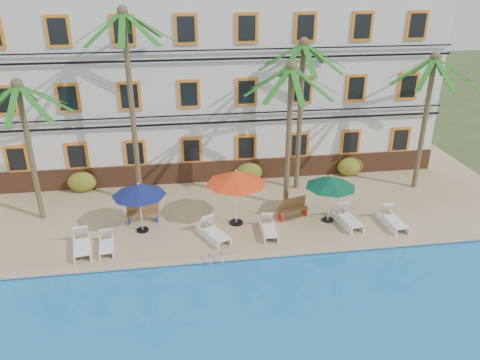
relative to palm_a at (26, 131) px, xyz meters
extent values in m
plane|color=#384C23|center=(8.83, -3.88, -4.61)|extent=(100.00, 100.00, 0.00)
cube|color=tan|center=(8.83, 1.12, -4.49)|extent=(30.00, 12.00, 0.25)
cube|color=tan|center=(8.83, -4.78, -4.33)|extent=(30.00, 0.35, 0.06)
cube|color=silver|center=(8.83, 6.12, 0.64)|extent=(25.00, 6.00, 10.00)
cube|color=brown|center=(8.83, 3.06, -3.76)|extent=(25.00, 0.12, 1.20)
cube|color=orange|center=(-1.67, 3.07, -2.46)|extent=(1.15, 0.10, 1.50)
cube|color=black|center=(-1.67, 3.02, -2.46)|extent=(0.85, 0.04, 1.20)
cube|color=orange|center=(1.33, 3.07, -2.46)|extent=(1.15, 0.10, 1.50)
cube|color=black|center=(1.33, 3.02, -2.46)|extent=(0.85, 0.04, 1.20)
cube|color=orange|center=(4.33, 3.07, -2.46)|extent=(1.15, 0.10, 1.50)
cube|color=black|center=(4.33, 3.02, -2.46)|extent=(0.85, 0.04, 1.20)
cube|color=orange|center=(7.33, 3.07, -2.46)|extent=(1.15, 0.10, 1.50)
cube|color=black|center=(7.33, 3.02, -2.46)|extent=(0.85, 0.04, 1.20)
cube|color=orange|center=(10.33, 3.07, -2.46)|extent=(1.15, 0.10, 1.50)
cube|color=black|center=(10.33, 3.02, -2.46)|extent=(0.85, 0.04, 1.20)
cube|color=orange|center=(13.33, 3.07, -2.46)|extent=(1.15, 0.10, 1.50)
cube|color=black|center=(13.33, 3.02, -2.46)|extent=(0.85, 0.04, 1.20)
cube|color=orange|center=(16.33, 3.07, -2.46)|extent=(1.15, 0.10, 1.50)
cube|color=black|center=(16.33, 3.02, -2.46)|extent=(0.85, 0.04, 1.20)
cube|color=orange|center=(19.33, 3.07, -2.46)|extent=(1.15, 0.10, 1.50)
cube|color=black|center=(19.33, 3.02, -2.46)|extent=(0.85, 0.04, 1.20)
cube|color=orange|center=(-1.67, 3.07, 0.64)|extent=(1.15, 0.10, 1.50)
cube|color=black|center=(-1.67, 3.02, 0.64)|extent=(0.85, 0.04, 1.20)
cube|color=orange|center=(1.33, 3.07, 0.64)|extent=(1.15, 0.10, 1.50)
cube|color=black|center=(1.33, 3.02, 0.64)|extent=(0.85, 0.04, 1.20)
cube|color=orange|center=(4.33, 3.07, 0.64)|extent=(1.15, 0.10, 1.50)
cube|color=black|center=(4.33, 3.02, 0.64)|extent=(0.85, 0.04, 1.20)
cube|color=orange|center=(7.33, 3.07, 0.64)|extent=(1.15, 0.10, 1.50)
cube|color=black|center=(7.33, 3.02, 0.64)|extent=(0.85, 0.04, 1.20)
cube|color=orange|center=(10.33, 3.07, 0.64)|extent=(1.15, 0.10, 1.50)
cube|color=black|center=(10.33, 3.02, 0.64)|extent=(0.85, 0.04, 1.20)
cube|color=orange|center=(13.33, 3.07, 0.64)|extent=(1.15, 0.10, 1.50)
cube|color=black|center=(13.33, 3.02, 0.64)|extent=(0.85, 0.04, 1.20)
cube|color=orange|center=(16.33, 3.07, 0.64)|extent=(1.15, 0.10, 1.50)
cube|color=black|center=(16.33, 3.02, 0.64)|extent=(0.85, 0.04, 1.20)
cube|color=orange|center=(19.33, 3.07, 0.64)|extent=(1.15, 0.10, 1.50)
cube|color=black|center=(19.33, 3.02, 0.64)|extent=(0.85, 0.04, 1.20)
cube|color=orange|center=(1.33, 3.07, 3.84)|extent=(1.15, 0.10, 1.50)
cube|color=black|center=(1.33, 3.02, 3.84)|extent=(0.85, 0.04, 1.20)
cube|color=orange|center=(4.33, 3.07, 3.84)|extent=(1.15, 0.10, 1.50)
cube|color=black|center=(4.33, 3.02, 3.84)|extent=(0.85, 0.04, 1.20)
cube|color=orange|center=(7.33, 3.07, 3.84)|extent=(1.15, 0.10, 1.50)
cube|color=black|center=(7.33, 3.02, 3.84)|extent=(0.85, 0.04, 1.20)
cube|color=orange|center=(10.33, 3.07, 3.84)|extent=(1.15, 0.10, 1.50)
cube|color=black|center=(10.33, 3.02, 3.84)|extent=(0.85, 0.04, 1.20)
cube|color=orange|center=(13.33, 3.07, 3.84)|extent=(1.15, 0.10, 1.50)
cube|color=black|center=(13.33, 3.02, 3.84)|extent=(0.85, 0.04, 1.20)
cube|color=orange|center=(16.33, 3.07, 3.84)|extent=(1.15, 0.10, 1.50)
cube|color=black|center=(16.33, 3.02, 3.84)|extent=(0.85, 0.04, 1.20)
cube|color=orange|center=(19.33, 3.07, 3.84)|extent=(1.15, 0.10, 1.50)
cube|color=black|center=(19.33, 3.02, 3.84)|extent=(0.85, 0.04, 1.20)
cube|color=black|center=(8.83, 2.92, -0.91)|extent=(25.00, 0.08, 0.10)
cube|color=black|center=(8.83, 2.92, -0.46)|extent=(25.00, 0.08, 0.06)
cube|color=black|center=(8.83, 2.92, 2.39)|extent=(25.00, 0.08, 0.10)
cube|color=black|center=(8.83, 2.92, 2.84)|extent=(25.00, 0.08, 0.06)
cylinder|color=brown|center=(0.00, 0.00, -1.15)|extent=(0.26, 0.26, 6.44)
sphere|color=brown|center=(0.00, 0.00, 2.07)|extent=(0.50, 0.50, 0.50)
cube|color=#1A6518|center=(0.00, 1.07, 1.43)|extent=(0.28, 2.16, 1.31)
cube|color=#1A6518|center=(-0.76, 0.76, 1.43)|extent=(1.72, 1.72, 1.31)
cube|color=#1A6518|center=(0.00, -1.07, 1.43)|extent=(0.28, 2.16, 1.31)
cube|color=#1A6518|center=(0.76, -0.76, 1.43)|extent=(1.72, 1.72, 1.31)
cube|color=#1A6518|center=(1.07, 0.00, 1.43)|extent=(2.16, 0.28, 1.31)
cube|color=#1A6518|center=(0.76, 0.76, 1.43)|extent=(1.72, 1.72, 1.31)
cylinder|color=brown|center=(4.57, 1.03, 0.24)|extent=(0.26, 0.26, 9.22)
sphere|color=brown|center=(4.57, 1.03, 4.85)|extent=(0.50, 0.50, 0.50)
cube|color=#1A6518|center=(4.57, 2.10, 4.21)|extent=(0.28, 2.16, 1.31)
cube|color=#1A6518|center=(3.81, 1.79, 4.21)|extent=(1.72, 1.72, 1.31)
cube|color=#1A6518|center=(3.50, 1.03, 4.21)|extent=(2.16, 0.28, 1.31)
cube|color=#1A6518|center=(3.81, 0.27, 4.21)|extent=(1.72, 1.72, 1.31)
cube|color=#1A6518|center=(4.57, -0.04, 4.21)|extent=(0.28, 2.16, 1.31)
cube|color=#1A6518|center=(5.33, 0.27, 4.21)|extent=(1.72, 1.72, 1.31)
cube|color=#1A6518|center=(5.64, 1.03, 4.21)|extent=(2.16, 0.28, 1.31)
cube|color=#1A6518|center=(5.33, 1.79, 4.21)|extent=(1.72, 1.72, 1.31)
cylinder|color=brown|center=(11.82, -0.38, -0.90)|extent=(0.26, 0.26, 6.93)
sphere|color=brown|center=(11.82, -0.38, 2.57)|extent=(0.50, 0.50, 0.50)
cube|color=#1A6518|center=(11.82, 0.69, 1.92)|extent=(0.28, 2.16, 1.31)
cube|color=#1A6518|center=(11.06, 0.38, 1.92)|extent=(1.72, 1.72, 1.31)
cube|color=#1A6518|center=(10.74, -0.38, 1.92)|extent=(2.16, 0.28, 1.31)
cube|color=#1A6518|center=(11.06, -1.14, 1.92)|extent=(1.72, 1.72, 1.31)
cube|color=#1A6518|center=(11.82, -1.45, 1.92)|extent=(0.28, 2.16, 1.31)
cube|color=#1A6518|center=(12.57, -1.14, 1.92)|extent=(1.72, 1.72, 1.31)
cube|color=#1A6518|center=(12.89, -0.38, 1.92)|extent=(2.16, 0.28, 1.31)
cube|color=#1A6518|center=(12.57, 0.38, 1.92)|extent=(1.72, 1.72, 1.31)
cylinder|color=brown|center=(12.86, 1.54, -0.53)|extent=(0.26, 0.26, 7.68)
sphere|color=brown|center=(12.86, 1.54, 3.31)|extent=(0.50, 0.50, 0.50)
cube|color=#1A6518|center=(12.86, 2.61, 2.67)|extent=(0.28, 2.16, 1.31)
cube|color=#1A6518|center=(12.10, 2.30, 2.67)|extent=(1.72, 1.72, 1.31)
cube|color=#1A6518|center=(11.79, 1.54, 2.67)|extent=(2.16, 0.28, 1.31)
cube|color=#1A6518|center=(12.10, 0.78, 2.67)|extent=(1.72, 1.72, 1.31)
cube|color=#1A6518|center=(12.86, 0.47, 2.67)|extent=(0.28, 2.16, 1.31)
cube|color=#1A6518|center=(13.62, 0.78, 2.67)|extent=(1.72, 1.72, 1.31)
cube|color=#1A6518|center=(13.93, 1.54, 2.67)|extent=(2.16, 0.28, 1.31)
cube|color=#1A6518|center=(13.62, 2.30, 2.67)|extent=(1.72, 1.72, 1.31)
cylinder|color=brown|center=(19.27, 0.74, -0.87)|extent=(0.26, 0.26, 6.98)
sphere|color=brown|center=(19.27, 0.74, 2.62)|extent=(0.50, 0.50, 0.50)
cube|color=#1A6518|center=(19.27, 1.81, 1.97)|extent=(0.28, 2.16, 1.31)
cube|color=#1A6518|center=(18.51, 1.49, 1.97)|extent=(1.72, 1.72, 1.31)
cube|color=#1A6518|center=(18.20, 0.74, 1.97)|extent=(2.16, 0.28, 1.31)
cube|color=#1A6518|center=(18.51, -0.02, 1.97)|extent=(1.72, 1.72, 1.31)
cube|color=#1A6518|center=(19.27, -0.34, 1.97)|extent=(0.28, 2.16, 1.31)
cube|color=#1A6518|center=(20.03, -0.02, 1.97)|extent=(1.72, 1.72, 1.31)
cube|color=#1A6518|center=(20.34, 0.74, 1.97)|extent=(2.16, 0.28, 1.31)
cube|color=#1A6518|center=(20.03, 1.49, 1.97)|extent=(1.72, 1.72, 1.31)
ellipsoid|color=#2E5C1A|center=(1.46, 2.72, -3.81)|extent=(1.50, 0.90, 1.10)
ellipsoid|color=#2E5C1A|center=(10.44, 2.72, -3.81)|extent=(1.50, 0.90, 1.10)
ellipsoid|color=#2E5C1A|center=(16.33, 2.72, -3.81)|extent=(1.50, 0.90, 1.10)
cylinder|color=black|center=(4.78, -1.95, -4.33)|extent=(0.54, 0.54, 0.08)
cylinder|color=silver|center=(4.78, -1.95, -3.21)|extent=(0.06, 0.06, 2.31)
cone|color=navy|center=(4.78, -1.95, -2.30)|extent=(2.40, 2.40, 0.53)
sphere|color=silver|center=(4.78, -1.95, -2.01)|extent=(0.10, 0.10, 0.10)
cylinder|color=black|center=(9.09, -1.90, -4.32)|extent=(0.62, 0.62, 0.09)
cylinder|color=silver|center=(9.09, -1.90, -3.04)|extent=(0.06, 0.06, 2.64)
cone|color=red|center=(9.09, -1.90, -2.00)|extent=(2.75, 2.75, 0.61)
sphere|color=silver|center=(9.09, -1.90, -1.67)|extent=(0.10, 0.10, 0.10)
cylinder|color=black|center=(13.41, -2.26, -4.33)|extent=(0.53, 0.53, 0.08)
cylinder|color=silver|center=(13.41, -2.26, -3.24)|extent=(0.06, 0.06, 2.26)
cone|color=#07442D|center=(13.41, -2.26, -2.34)|extent=(2.35, 2.35, 0.52)
sphere|color=silver|center=(13.41, -2.26, -2.06)|extent=(0.10, 0.10, 0.10)
cube|color=white|center=(2.39, -3.55, -4.03)|extent=(0.86, 1.46, 0.06)
cube|color=white|center=(2.23, -2.62, -3.79)|extent=(0.71, 0.61, 0.68)
cube|color=white|center=(2.04, -3.34, -4.21)|extent=(0.39, 1.93, 0.32)
cube|color=white|center=(2.66, -3.24, -4.21)|extent=(0.39, 1.93, 0.32)
cube|color=white|center=(3.37, -3.55, -4.08)|extent=(0.65, 1.20, 0.05)
cube|color=white|center=(3.28, -2.76, -3.88)|extent=(0.57, 0.48, 0.57)
cube|color=white|center=(3.08, -3.36, -4.23)|extent=(0.23, 1.63, 0.26)
cube|color=white|center=(3.61, -3.30, -4.23)|extent=(0.23, 1.63, 0.26)
cube|color=white|center=(8.03, -3.30, -4.03)|extent=(1.17, 1.50, 0.06)
cube|color=white|center=(7.61, -2.45, -3.79)|extent=(0.79, 0.73, 0.68)
cube|color=white|center=(7.63, -3.20, -4.21)|extent=(0.91, 1.77, 0.32)
cube|color=white|center=(8.19, -2.93, -4.21)|extent=(0.91, 1.77, 0.32)
cube|color=white|center=(10.38, -3.29, -4.06)|extent=(0.62, 1.26, 0.06)
cube|color=white|center=(10.41, -2.44, -3.84)|extent=(0.59, 0.48, 0.62)
cube|color=white|center=(10.10, -3.04, -4.22)|extent=(0.12, 1.77, 0.29)
cube|color=white|center=(10.68, -3.07, -4.22)|extent=(0.12, 1.77, 0.29)
cube|color=white|center=(14.23, -2.97, -4.03)|extent=(0.86, 1.46, 0.06)
cube|color=white|center=(14.06, -2.03, -3.78)|extent=(0.71, 0.61, 0.68)
cube|color=white|center=(13.87, -2.76, -4.21)|extent=(0.40, 1.93, 0.32)
cube|color=white|center=(14.49, -2.65, -4.21)|extent=(0.40, 1.93, 0.32)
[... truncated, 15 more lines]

